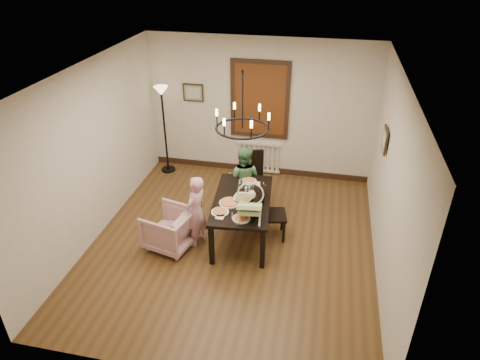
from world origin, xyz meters
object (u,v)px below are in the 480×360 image
at_px(dining_table, 242,203).
at_px(floor_lamp, 165,131).
at_px(chair_far, 252,180).
at_px(elderly_woman, 197,217).
at_px(drinking_glass, 252,195).
at_px(baby_bouncer, 250,205).
at_px(seated_man, 244,184).
at_px(armchair, 170,229).
at_px(chair_right, 273,212).

relative_size(dining_table, floor_lamp, 0.92).
relative_size(chair_far, elderly_woman, 1.01).
relative_size(chair_far, drinking_glass, 7.22).
relative_size(baby_bouncer, drinking_glass, 4.08).
bearing_deg(chair_far, seated_man, -132.70).
bearing_deg(elderly_woman, armchair, -51.16).
xyz_separation_m(elderly_woman, baby_bouncer, (0.88, -0.13, 0.42)).
bearing_deg(seated_man, chair_right, 138.81).
height_order(chair_far, floor_lamp, floor_lamp).
relative_size(chair_far, armchair, 1.42).
xyz_separation_m(elderly_woman, drinking_glass, (0.82, 0.34, 0.31)).
distance_m(chair_far, drinking_glass, 1.06).
relative_size(elderly_woman, baby_bouncer, 1.76).
bearing_deg(elderly_woman, drinking_glass, 130.28).
xyz_separation_m(armchair, baby_bouncer, (1.29, 0.03, 0.60)).
height_order(chair_right, elderly_woman, elderly_woman).
relative_size(armchair, baby_bouncer, 1.25).
bearing_deg(seated_man, chair_far, -110.72).
height_order(armchair, elderly_woman, elderly_woman).
relative_size(chair_right, armchair, 1.33).
xyz_separation_m(dining_table, chair_right, (0.49, 0.12, -0.18)).
height_order(dining_table, elderly_woman, elderly_woman).
distance_m(chair_right, floor_lamp, 3.14).
relative_size(elderly_woman, drinking_glass, 7.18).
relative_size(elderly_woman, seated_man, 0.98).
height_order(dining_table, chair_far, chair_far).
bearing_deg(floor_lamp, dining_table, -44.02).
height_order(chair_far, drinking_glass, chair_far).
height_order(baby_bouncer, drinking_glass, baby_bouncer).
height_order(dining_table, drinking_glass, drinking_glass).
relative_size(chair_right, elderly_woman, 0.94).
distance_m(armchair, seated_man, 1.61).
distance_m(dining_table, armchair, 1.23).
xyz_separation_m(dining_table, seated_man, (-0.14, 0.83, -0.14)).
xyz_separation_m(seated_man, baby_bouncer, (0.34, -1.27, 0.41)).
relative_size(seated_man, floor_lamp, 0.57).
bearing_deg(chair_right, elderly_woman, 98.02).
xyz_separation_m(chair_far, elderly_woman, (-0.64, -1.35, -0.00)).
xyz_separation_m(elderly_woman, floor_lamp, (-1.34, 2.26, 0.39)).
bearing_deg(drinking_glass, armchair, -157.83).
bearing_deg(baby_bouncer, dining_table, 107.50).
distance_m(dining_table, seated_man, 0.85).
height_order(armchair, seated_man, seated_man).
xyz_separation_m(chair_far, floor_lamp, (-1.99, 0.91, 0.39)).
xyz_separation_m(chair_far, chair_right, (0.52, -0.92, -0.03)).
distance_m(armchair, floor_lamp, 2.66).
distance_m(dining_table, floor_lamp, 2.82).
bearing_deg(floor_lamp, baby_bouncer, -47.10).
bearing_deg(baby_bouncer, armchair, 174.07).
bearing_deg(chair_far, dining_table, -103.11).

